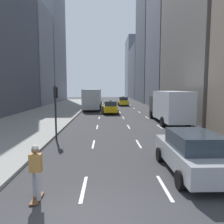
{
  "coord_description": "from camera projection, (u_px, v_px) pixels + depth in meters",
  "views": [
    {
      "loc": [
        0.57,
        -5.2,
        3.45
      ],
      "look_at": [
        1.12,
        14.11,
        1.33
      ],
      "focal_mm": 35.0,
      "sensor_mm": 36.0,
      "label": 1
    }
  ],
  "objects": [
    {
      "name": "box_truck",
      "position": [
        169.0,
        106.0,
        21.53
      ],
      "size": [
        2.58,
        8.4,
        3.15
      ],
      "color": "#262628",
      "rests_on": "ground"
    },
    {
      "name": "sedan_black_near",
      "position": [
        191.0,
        152.0,
        8.75
      ],
      "size": [
        2.02,
        4.65,
        1.73
      ],
      "color": "#9EA0A5",
      "rests_on": "ground"
    },
    {
      "name": "building_row_left",
      "position": [
        14.0,
        28.0,
        34.67
      ],
      "size": [
        6.0,
        59.26,
        29.85
      ],
      "color": "#4C515B",
      "rests_on": "ground"
    },
    {
      "name": "traffic_light_pole",
      "position": [
        56.0,
        104.0,
        14.44
      ],
      "size": [
        0.24,
        0.42,
        3.6
      ],
      "color": "black",
      "rests_on": "ground"
    },
    {
      "name": "skateboarder",
      "position": [
        36.0,
        170.0,
        6.66
      ],
      "size": [
        0.36,
        0.8,
        1.75
      ],
      "color": "brown",
      "rests_on": "ground"
    },
    {
      "name": "taxi_lead",
      "position": [
        110.0,
        107.0,
        29.59
      ],
      "size": [
        2.02,
        4.4,
        1.87
      ],
      "color": "yellow",
      "rests_on": "ground"
    },
    {
      "name": "sidewalk_left",
      "position": [
        55.0,
        111.0,
        32.15
      ],
      "size": [
        8.0,
        66.0,
        0.15
      ],
      "primitive_type": "cube",
      "color": "gray",
      "rests_on": "ground"
    },
    {
      "name": "building_row_right",
      "position": [
        154.0,
        52.0,
        51.41
      ],
      "size": [
        6.0,
        89.74,
        32.07
      ],
      "color": "gray",
      "rests_on": "ground"
    },
    {
      "name": "city_bus",
      "position": [
        93.0,
        98.0,
        36.44
      ],
      "size": [
        2.8,
        11.61,
        3.25
      ],
      "color": "#B7BCC1",
      "rests_on": "ground"
    },
    {
      "name": "taxi_second",
      "position": [
        123.0,
        101.0,
        43.07
      ],
      "size": [
        2.02,
        4.4,
        1.87
      ],
      "color": "yellow",
      "rests_on": "ground"
    },
    {
      "name": "lane_markings",
      "position": [
        121.0,
        115.0,
        28.45
      ],
      "size": [
        5.72,
        56.0,
        0.01
      ],
      "color": "white",
      "rests_on": "ground"
    }
  ]
}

